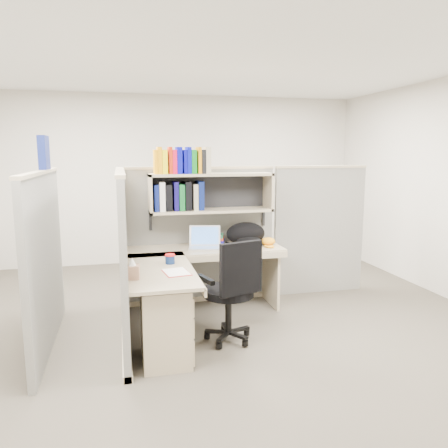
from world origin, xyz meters
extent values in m
plane|color=#3D372F|center=(0.00, 0.00, 0.00)|extent=(6.00, 6.00, 0.00)
plane|color=beige|center=(0.00, 3.00, 1.35)|extent=(6.00, 0.00, 6.00)
plane|color=beige|center=(0.00, -3.00, 1.35)|extent=(6.00, 0.00, 6.00)
plane|color=silver|center=(0.00, 0.00, 2.70)|extent=(6.00, 6.00, 0.00)
cube|color=slate|center=(0.00, 0.90, 0.80)|extent=(1.80, 0.06, 1.60)
cube|color=tan|center=(0.00, 0.90, 1.61)|extent=(1.80, 0.08, 0.03)
cube|color=slate|center=(-0.90, 0.00, 0.80)|extent=(0.06, 1.80, 1.60)
cube|color=tan|center=(-0.90, 0.00, 1.61)|extent=(0.08, 1.80, 0.03)
cube|color=slate|center=(-1.60, 0.00, 0.80)|extent=(0.06, 1.80, 1.60)
cube|color=slate|center=(1.55, 0.90, 0.80)|extent=(1.20, 0.06, 1.60)
cube|color=navy|center=(-1.60, 0.35, 1.79)|extent=(0.07, 0.27, 0.32)
cube|color=white|center=(-0.87, 0.15, 1.20)|extent=(0.00, 0.21, 0.28)
cube|color=gray|center=(0.10, 0.70, 1.55)|extent=(1.40, 0.34, 0.03)
cube|color=gray|center=(0.10, 0.70, 1.14)|extent=(1.40, 0.34, 0.03)
cube|color=gray|center=(-0.58, 0.70, 1.34)|extent=(0.03, 0.34, 0.44)
cube|color=gray|center=(0.78, 0.70, 1.34)|extent=(0.03, 0.34, 0.44)
cube|color=black|center=(0.10, 0.86, 1.34)|extent=(1.38, 0.01, 0.41)
cube|color=orange|center=(-0.52, 0.68, 1.69)|extent=(0.03, 0.20, 0.26)
cube|color=orange|center=(-0.48, 0.68, 1.71)|extent=(0.05, 0.20, 0.29)
cube|color=yellow|center=(-0.42, 0.68, 1.69)|extent=(0.06, 0.20, 0.26)
cube|color=#B22007|center=(-0.36, 0.68, 1.71)|extent=(0.04, 0.20, 0.29)
cube|color=red|center=(-0.32, 0.68, 1.69)|extent=(0.05, 0.20, 0.26)
cube|color=#050799|center=(-0.27, 0.68, 1.71)|extent=(0.06, 0.20, 0.29)
cube|color=#040487|center=(-0.20, 0.68, 1.69)|extent=(0.04, 0.20, 0.26)
cube|color=#040A8E|center=(-0.16, 0.68, 1.71)|extent=(0.04, 0.20, 0.29)
cube|color=#076316|center=(-0.11, 0.68, 1.69)|extent=(0.06, 0.20, 0.26)
cube|color=orange|center=(-0.04, 0.68, 1.71)|extent=(0.04, 0.20, 0.29)
cube|color=black|center=(0.00, 0.68, 1.69)|extent=(0.05, 0.20, 0.26)
cube|color=tan|center=(0.05, 0.68, 1.71)|extent=(0.06, 0.20, 0.29)
cube|color=#081251|center=(-0.52, 0.72, 1.30)|extent=(0.05, 0.24, 0.29)
cube|color=silver|center=(-0.46, 0.72, 1.31)|extent=(0.06, 0.24, 0.32)
cube|color=black|center=(-0.39, 0.72, 1.30)|extent=(0.07, 0.24, 0.29)
cube|color=#0B0747|center=(-0.30, 0.72, 1.31)|extent=(0.05, 0.24, 0.32)
cube|color=#0A4C1E|center=(-0.24, 0.72, 1.30)|extent=(0.06, 0.24, 0.29)
cube|color=black|center=(-0.17, 0.72, 1.31)|extent=(0.07, 0.24, 0.32)
cube|color=gray|center=(-0.09, 0.72, 1.30)|extent=(0.05, 0.24, 0.29)
cube|color=#07134A|center=(-0.03, 0.72, 1.31)|extent=(0.06, 0.24, 0.32)
cube|color=gray|center=(0.00, 0.57, 0.71)|extent=(1.74, 0.60, 0.03)
cube|color=gray|center=(-0.57, -0.20, 0.71)|extent=(0.60, 1.34, 0.03)
cube|color=gray|center=(0.00, 0.27, 0.68)|extent=(1.74, 0.02, 0.07)
cube|color=gray|center=(-0.27, -0.20, 0.68)|extent=(0.02, 1.34, 0.07)
cube|color=gray|center=(-0.57, -0.55, 0.34)|extent=(0.40, 0.55, 0.68)
cube|color=tan|center=(-0.36, -0.55, 0.54)|extent=(0.02, 0.50, 0.16)
cube|color=tan|center=(-0.36, -0.55, 0.36)|extent=(0.02, 0.50, 0.16)
cube|color=tan|center=(-0.36, -0.55, 0.14)|extent=(0.02, 0.50, 0.22)
cube|color=#B2B2B7|center=(-0.35, -0.55, 0.54)|extent=(0.01, 0.12, 0.01)
cube|color=gray|center=(0.80, 0.60, 0.35)|extent=(0.03, 0.55, 0.70)
cylinder|color=#0D214E|center=(-0.46, -0.04, 0.77)|extent=(0.09, 0.09, 0.08)
cylinder|color=red|center=(-0.46, -0.04, 0.82)|extent=(0.10, 0.10, 0.02)
ellipsoid|color=#8D9FC8|center=(0.20, 0.34, 0.75)|extent=(0.10, 0.07, 0.03)
cylinder|color=white|center=(-0.08, 0.72, 0.78)|extent=(0.07, 0.07, 0.09)
cylinder|color=black|center=(0.06, -0.30, 0.49)|extent=(0.48, 0.48, 0.07)
cube|color=black|center=(0.12, -0.51, 0.77)|extent=(0.41, 0.17, 0.48)
cylinder|color=black|center=(0.06, -0.30, 0.29)|extent=(0.06, 0.06, 0.42)
cylinder|color=black|center=(0.06, -0.30, 0.05)|extent=(0.46, 0.46, 0.10)
cube|color=black|center=(-0.17, -0.37, 0.65)|extent=(0.12, 0.27, 0.04)
cube|color=black|center=(0.29, -0.24, 0.65)|extent=(0.12, 0.27, 0.04)
camera|label=1|loc=(-0.90, -4.15, 1.79)|focal=35.00mm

